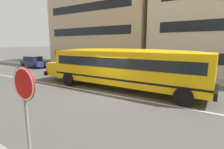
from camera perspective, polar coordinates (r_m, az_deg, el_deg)
The scene contains 7 objects.
ground_plane at distance 11.65m, azimuth -1.35°, elevation -6.59°, with size 400.00×400.00×0.00m, color #54514F.
sidewalk_far at distance 18.99m, azimuth 12.53°, elevation -0.29°, with size 120.00×3.00×0.01m, color gray.
lane_centreline at distance 11.64m, azimuth -1.35°, elevation -6.57°, with size 110.00×0.16×0.01m, color silver.
school_bus at distance 12.64m, azimuth 2.96°, elevation 3.06°, with size 13.57×3.32×3.03m.
parked_car_dark_blue_far_corner at distance 27.01m, azimuth -24.63°, elevation 3.84°, with size 3.92×1.92×1.64m.
stop_sign_post at distance 3.92m, azimuth -26.92°, elevation -7.31°, with size 0.70×0.07×2.90m.
apartment_block_far_left at distance 29.00m, azimuth -2.38°, elevation 19.79°, with size 16.23×9.05×16.50m.
Camera 1 is at (6.11, -9.34, 3.33)m, focal length 27.46 mm.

